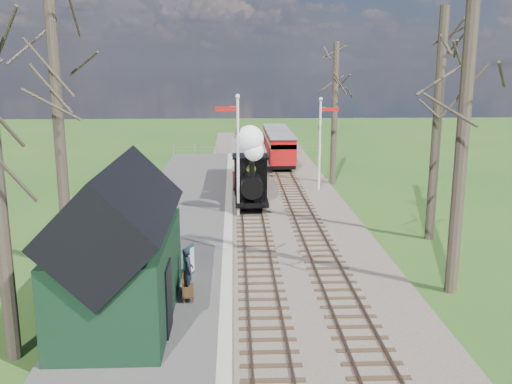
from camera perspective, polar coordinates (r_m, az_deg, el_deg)
distant_hills at (r=80.13m, az=-0.51°, el=-4.63°), size 114.40×48.00×22.02m
ballast_bed at (r=35.00m, az=1.41°, el=0.15°), size 8.00×60.00×0.10m
track_near at (r=34.93m, az=-0.72°, el=0.21°), size 1.60×60.00×0.15m
track_far at (r=35.09m, az=3.53°, el=0.24°), size 1.60×60.00×0.15m
platform at (r=27.28m, az=-7.63°, el=-3.49°), size 5.00×44.00×0.20m
coping_strip at (r=27.16m, az=-2.79°, el=-3.45°), size 0.40×44.00×0.21m
station_shed at (r=17.30m, az=-13.50°, el=-5.80°), size 3.25×6.30×4.78m
semaphore_near at (r=28.38m, az=-1.96°, el=4.53°), size 1.22×0.24×6.22m
semaphore_far at (r=34.76m, az=6.53°, el=5.51°), size 1.22×0.24×5.72m
bare_trees at (r=22.44m, az=3.52°, el=6.42°), size 15.51×22.39×12.00m
fence_line at (r=48.63m, az=-0.82°, el=4.29°), size 12.60×0.08×1.00m
locomotive at (r=30.33m, az=-0.53°, el=2.07°), size 1.79×4.17×4.47m
coach at (r=36.39m, az=-0.80°, el=2.98°), size 2.08×7.15×2.19m
red_carriage_a at (r=42.39m, az=2.52°, el=4.23°), size 1.94×4.81×2.04m
red_carriage_b at (r=47.82m, az=1.97°, el=5.20°), size 1.94×4.81×2.04m
sign_board at (r=20.67m, az=-6.71°, el=-6.88°), size 0.35×0.73×1.11m
bench at (r=19.01m, az=-7.08°, el=-9.39°), size 0.46×1.27×0.71m
person at (r=19.23m, az=-6.83°, el=-7.75°), size 0.45×0.60×1.52m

